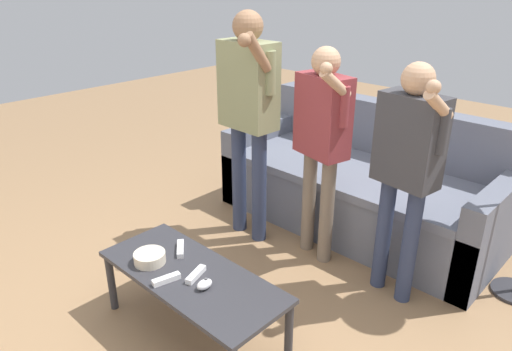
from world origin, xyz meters
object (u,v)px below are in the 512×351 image
player_center (322,132)px  game_remote_wand_near (196,275)px  couch (362,186)px  game_remote_nunchuk (204,284)px  player_left (248,103)px  game_remote_wand_far (180,249)px  game_remote_wand_spare (166,279)px  snack_bowl (150,258)px  coffee_table (192,281)px  player_right (407,158)px

player_center → game_remote_wand_near: player_center is taller
couch → game_remote_nunchuk: couch is taller
game_remote_nunchuk → player_center: bearing=97.4°
player_left → player_center: 0.56m
game_remote_wand_near → game_remote_nunchuk: bearing=-16.7°
game_remote_nunchuk → game_remote_wand_far: game_remote_nunchuk is taller
game_remote_wand_spare → couch: bearing=89.7°
snack_bowl → game_remote_wand_near: size_ratio=1.11×
coffee_table → player_left: bearing=118.7°
player_right → couch: bearing=133.9°
coffee_table → game_remote_nunchuk: bearing=-12.8°
game_remote_nunchuk → player_right: bearing=67.7°
player_right → game_remote_wand_far: bearing=-129.8°
couch → game_remote_wand_spare: 1.87m
game_remote_wand_far → player_right: bearing=50.2°
coffee_table → game_remote_wand_near: 0.08m
player_right → game_remote_wand_near: (-0.56, -1.08, -0.49)m
game_remote_wand_far → game_remote_wand_spare: (0.18, -0.23, 0.00)m
player_left → game_remote_wand_spare: player_left is taller
player_left → game_remote_wand_near: bearing=-59.6°
snack_bowl → player_right: player_right is taller
couch → game_remote_wand_far: bearing=-96.5°
game_remote_wand_near → game_remote_wand_far: size_ratio=1.05×
couch → snack_bowl: bearing=-96.8°
player_left → player_right: size_ratio=1.14×
player_center → player_right: (0.60, -0.03, -0.01)m
player_left → player_right: (1.14, 0.09, -0.13)m
couch → snack_bowl: size_ratio=12.35×
game_remote_nunchuk → player_left: size_ratio=0.05×
player_center → game_remote_wand_spare: player_center is taller
player_left → player_center: bearing=12.7°
coffee_table → player_right: player_right is taller
snack_bowl → game_remote_wand_far: 0.19m
snack_bowl → game_remote_wand_near: snack_bowl is taller
coffee_table → game_remote_wand_spare: game_remote_wand_spare is taller
snack_bowl → player_center: bearing=78.5°
coffee_table → snack_bowl: size_ratio=6.35×
player_right → game_remote_wand_far: (-0.82, -0.98, -0.49)m
couch → game_remote_nunchuk: 1.78m
snack_bowl → game_remote_wand_near: 0.30m
snack_bowl → game_remote_wand_far: size_ratio=1.17×
game_remote_nunchuk → game_remote_wand_near: (-0.11, 0.03, -0.01)m
game_remote_wand_near → game_remote_wand_far: (-0.25, 0.10, -0.00)m
game_remote_nunchuk → game_remote_wand_far: 0.38m
snack_bowl → player_left: 1.27m
coffee_table → game_remote_wand_near: bearing=-2.0°
game_remote_nunchuk → game_remote_wand_spare: game_remote_nunchuk is taller
couch → player_right: 1.08m
player_left → player_center: player_left is taller
player_left → game_remote_wand_far: (0.32, -0.89, -0.62)m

